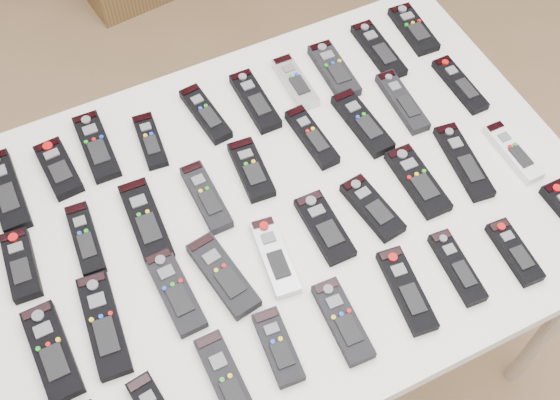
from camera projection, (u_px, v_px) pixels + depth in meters
name	position (u px, v px, depth m)	size (l,w,h in m)	color
ground	(306.00, 327.00, 2.13)	(4.00, 4.00, 0.00)	olive
table	(280.00, 220.00, 1.49)	(1.25, 0.88, 0.78)	white
remote_0	(6.00, 191.00, 1.44)	(0.06, 0.20, 0.02)	black
remote_1	(59.00, 169.00, 1.47)	(0.06, 0.15, 0.02)	black
remote_2	(96.00, 146.00, 1.51)	(0.06, 0.18, 0.02)	black
remote_3	(150.00, 141.00, 1.52)	(0.04, 0.14, 0.02)	black
remote_4	(206.00, 114.00, 1.56)	(0.05, 0.17, 0.02)	black
remote_5	(255.00, 101.00, 1.58)	(0.05, 0.17, 0.02)	black
remote_6	(295.00, 83.00, 1.61)	(0.05, 0.16, 0.02)	#B7B7BC
remote_7	(334.00, 70.00, 1.63)	(0.06, 0.17, 0.02)	black
remote_8	(378.00, 50.00, 1.66)	(0.05, 0.18, 0.02)	black
remote_9	(413.00, 29.00, 1.70)	(0.06, 0.16, 0.02)	black
remote_10	(21.00, 265.00, 1.35)	(0.05, 0.15, 0.02)	black
remote_11	(85.00, 239.00, 1.38)	(0.05, 0.16, 0.02)	black
remote_12	(146.00, 221.00, 1.41)	(0.06, 0.19, 0.02)	black
remote_13	(206.00, 197.00, 1.44)	(0.05, 0.17, 0.02)	black
remote_14	(251.00, 170.00, 1.47)	(0.06, 0.15, 0.02)	black
remote_15	(312.00, 137.00, 1.52)	(0.04, 0.17, 0.02)	black
remote_16	(362.00, 123.00, 1.54)	(0.05, 0.18, 0.02)	black
remote_17	(402.00, 102.00, 1.58)	(0.04, 0.18, 0.02)	black
remote_18	(460.00, 85.00, 1.61)	(0.04, 0.17, 0.02)	black
remote_19	(52.00, 352.00, 1.25)	(0.06, 0.19, 0.02)	black
remote_20	(104.00, 325.00, 1.28)	(0.06, 0.21, 0.02)	black
remote_21	(175.00, 291.00, 1.32)	(0.06, 0.18, 0.02)	black
remote_22	(223.00, 275.00, 1.34)	(0.06, 0.18, 0.02)	black
remote_23	(275.00, 257.00, 1.36)	(0.05, 0.17, 0.02)	#B7B7BC
remote_24	(325.00, 227.00, 1.40)	(0.06, 0.16, 0.02)	black
remote_25	(372.00, 208.00, 1.42)	(0.05, 0.15, 0.02)	black
remote_26	(418.00, 181.00, 1.46)	(0.06, 0.18, 0.02)	black
remote_27	(464.00, 161.00, 1.49)	(0.05, 0.19, 0.02)	black
remote_28	(513.00, 152.00, 1.50)	(0.04, 0.16, 0.02)	silver
remote_31	(229.00, 385.00, 1.22)	(0.05, 0.20, 0.02)	black
remote_32	(278.00, 347.00, 1.26)	(0.05, 0.14, 0.02)	black
remote_33	(343.00, 321.00, 1.29)	(0.05, 0.17, 0.02)	black
remote_34	(407.00, 290.00, 1.32)	(0.05, 0.18, 0.02)	black
remote_35	(457.00, 267.00, 1.35)	(0.04, 0.16, 0.02)	black
remote_36	(514.00, 252.00, 1.37)	(0.05, 0.14, 0.02)	black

